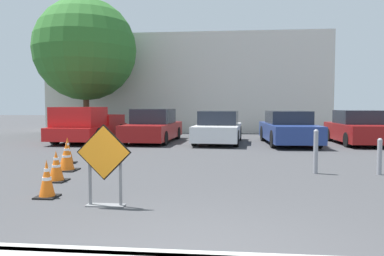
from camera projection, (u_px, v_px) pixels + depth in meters
ground_plane at (220, 151)px, 13.79m from camera, size 96.00×96.00×0.00m
road_closed_sign at (104, 161)px, 6.13m from camera, size 0.92×0.20×1.36m
traffic_cone_nearest at (47, 179)px, 6.76m from camera, size 0.38×0.38×0.69m
traffic_cone_second at (56, 166)px, 8.21m from camera, size 0.45×0.45×0.68m
traffic_cone_third at (66, 157)px, 9.57m from camera, size 0.54×0.54×0.73m
traffic_cone_fourth at (67, 151)px, 10.77m from camera, size 0.43×0.43×0.76m
pickup_truck at (87, 126)px, 17.09m from camera, size 2.19×5.05×1.60m
parked_car_nearest at (153, 127)px, 17.17m from camera, size 2.11×4.70×1.51m
parked_car_second at (219, 128)px, 16.61m from camera, size 2.14×4.55×1.42m
parked_car_third at (288, 129)px, 16.07m from camera, size 2.13×4.79×1.43m
parked_car_fourth at (358, 129)px, 16.13m from camera, size 1.93×4.17×1.46m
bollard_nearest at (316, 150)px, 9.14m from camera, size 0.12×0.12×1.09m
bollard_second at (380, 155)px, 8.99m from camera, size 0.12×0.12×0.89m
building_facade_backdrop at (188, 85)px, 25.05m from camera, size 17.63×5.00×6.09m
street_tree_behind_lot at (85, 50)px, 20.47m from camera, size 5.55×5.55×7.50m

